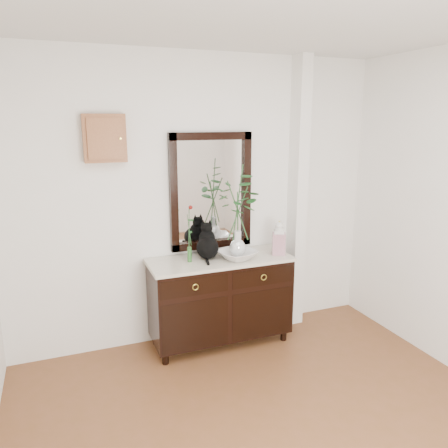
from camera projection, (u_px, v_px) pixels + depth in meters
name	position (u px, v px, depth m)	size (l,w,h in m)	color
wall_back	(201.00, 201.00, 4.12)	(3.60, 0.04, 2.70)	white
pilaster	(297.00, 196.00, 4.40)	(0.12, 0.20, 2.70)	white
sideboard	(220.00, 296.00, 4.13)	(1.33, 0.52, 0.82)	black
wall_mirror	(211.00, 192.00, 4.12)	(0.80, 0.06, 1.10)	black
key_cabinet	(105.00, 138.00, 3.64)	(0.35, 0.10, 0.40)	brown
cat	(207.00, 241.00, 4.01)	(0.23, 0.29, 0.33)	black
lotus_bowl	(237.00, 255.00, 4.01)	(0.34, 0.34, 0.08)	silver
vase_branches	(238.00, 211.00, 3.92)	(0.41, 0.41, 0.86)	silver
bud_vase_rose	(189.00, 233.00, 3.89)	(0.06, 0.06, 0.53)	#2C6128
ginger_jar	(279.00, 237.00, 4.14)	(0.12, 0.12, 0.33)	silver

